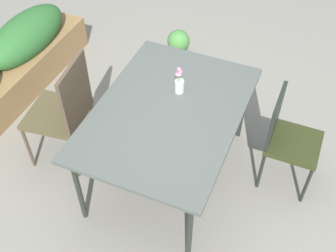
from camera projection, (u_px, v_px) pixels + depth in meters
name	position (u px, v px, depth m)	size (l,w,h in m)	color
ground_plane	(166.00, 171.00, 3.69)	(12.00, 12.00, 0.00)	gray
dining_table	(168.00, 115.00, 3.17)	(1.51, 1.06, 0.75)	#4C514C
chair_far_side	(65.00, 108.00, 3.40)	(0.52, 0.52, 1.04)	brown
chair_near_right	(286.00, 136.00, 3.30)	(0.41, 0.41, 0.87)	#2D3216
flower_vase	(179.00, 83.00, 3.21)	(0.07, 0.07, 0.24)	silver
potted_plant	(178.00, 47.00, 4.59)	(0.24, 0.24, 0.41)	gray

